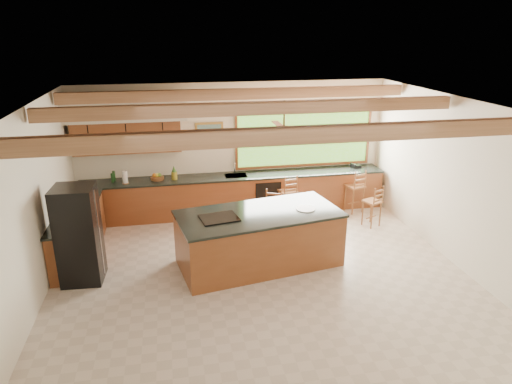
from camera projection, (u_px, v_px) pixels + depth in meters
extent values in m
plane|color=beige|center=(261.00, 273.00, 8.14)|extent=(7.20, 7.20, 0.00)
cube|color=silver|center=(233.00, 147.00, 10.63)|extent=(7.20, 0.04, 3.00)
cube|color=silver|center=(325.00, 303.00, 4.63)|extent=(7.20, 0.04, 3.00)
cube|color=silver|center=(31.00, 210.00, 6.99)|extent=(0.04, 6.50, 3.00)
cube|color=silver|center=(455.00, 182.00, 8.27)|extent=(0.04, 6.50, 3.00)
cube|color=#A87354|center=(261.00, 105.00, 7.12)|extent=(7.20, 6.50, 0.04)
cube|color=#A87B54|center=(287.00, 136.00, 5.69)|extent=(7.10, 0.15, 0.22)
cube|color=#A87B54|center=(255.00, 108.00, 7.63)|extent=(7.10, 0.15, 0.22)
cube|color=#A87B54|center=(239.00, 94.00, 9.29)|extent=(7.10, 0.15, 0.22)
cube|color=brown|center=(127.00, 137.00, 9.90)|extent=(2.30, 0.35, 0.70)
cube|color=beige|center=(124.00, 110.00, 9.64)|extent=(2.60, 0.50, 0.48)
cylinder|color=#FFEABF|center=(91.00, 122.00, 9.59)|extent=(0.10, 0.10, 0.01)
cylinder|color=#FFEABF|center=(159.00, 119.00, 9.84)|extent=(0.10, 0.10, 0.01)
cube|color=#7BB340|center=(304.00, 138.00, 10.85)|extent=(3.20, 0.04, 1.30)
cube|color=#A87833|center=(209.00, 134.00, 10.39)|extent=(0.64, 0.03, 0.54)
cube|color=#417658|center=(209.00, 134.00, 10.37)|extent=(0.54, 0.01, 0.44)
cube|color=brown|center=(236.00, 195.00, 10.68)|extent=(7.00, 0.65, 0.88)
cube|color=black|center=(236.00, 176.00, 10.52)|extent=(7.04, 0.69, 0.04)
cube|color=brown|center=(79.00, 234.00, 8.66)|extent=(0.65, 2.35, 0.88)
cube|color=black|center=(76.00, 212.00, 8.50)|extent=(0.69, 2.39, 0.04)
cube|color=black|center=(268.00, 199.00, 10.51)|extent=(0.60, 0.02, 0.78)
cube|color=silver|center=(236.00, 176.00, 10.52)|extent=(0.50, 0.38, 0.03)
cylinder|color=silver|center=(234.00, 167.00, 10.65)|extent=(0.03, 0.03, 0.30)
cylinder|color=silver|center=(235.00, 163.00, 10.51)|extent=(0.03, 0.20, 0.03)
cylinder|color=silver|center=(125.00, 177.00, 9.94)|extent=(0.12, 0.12, 0.29)
cylinder|color=#193E19|center=(114.00, 176.00, 10.13)|extent=(0.06, 0.06, 0.22)
cylinder|color=#193E19|center=(112.00, 178.00, 10.02)|extent=(0.06, 0.06, 0.21)
cube|color=black|center=(356.00, 166.00, 11.10)|extent=(0.26, 0.23, 0.10)
cube|color=brown|center=(259.00, 239.00, 8.34)|extent=(3.05, 1.80, 0.97)
cube|color=black|center=(259.00, 214.00, 8.17)|extent=(3.10, 1.85, 0.04)
cube|color=black|center=(219.00, 218.00, 7.90)|extent=(0.72, 0.61, 0.02)
cylinder|color=silver|center=(306.00, 209.00, 8.31)|extent=(0.35, 0.35, 0.02)
cube|color=black|center=(79.00, 235.00, 7.66)|extent=(0.70, 0.68, 1.70)
cube|color=silver|center=(99.00, 233.00, 7.72)|extent=(0.02, 0.05, 1.56)
cube|color=brown|center=(288.00, 191.00, 10.39)|extent=(0.43, 0.43, 0.04)
cylinder|color=brown|center=(283.00, 207.00, 10.34)|extent=(0.04, 0.04, 0.60)
cylinder|color=brown|center=(295.00, 206.00, 10.39)|extent=(0.04, 0.04, 0.60)
cylinder|color=brown|center=(280.00, 202.00, 10.61)|extent=(0.04, 0.04, 0.60)
cylinder|color=brown|center=(292.00, 202.00, 10.66)|extent=(0.04, 0.04, 0.60)
cube|color=brown|center=(275.00, 206.00, 9.51)|extent=(0.49, 0.49, 0.04)
cylinder|color=brown|center=(269.00, 223.00, 9.46)|extent=(0.04, 0.04, 0.61)
cylinder|color=brown|center=(283.00, 222.00, 9.51)|extent=(0.04, 0.04, 0.61)
cylinder|color=brown|center=(266.00, 218.00, 9.74)|extent=(0.04, 0.04, 0.61)
cylinder|color=brown|center=(280.00, 217.00, 9.79)|extent=(0.04, 0.04, 0.61)
cube|color=brown|center=(373.00, 201.00, 9.93)|extent=(0.44, 0.44, 0.04)
cylinder|color=brown|center=(368.00, 217.00, 9.88)|extent=(0.03, 0.03, 0.55)
cylinder|color=brown|center=(380.00, 216.00, 9.93)|extent=(0.03, 0.03, 0.55)
cylinder|color=brown|center=(363.00, 212.00, 10.12)|extent=(0.03, 0.03, 0.55)
cylinder|color=brown|center=(374.00, 211.00, 10.17)|extent=(0.03, 0.03, 0.55)
cube|color=brown|center=(355.00, 186.00, 10.68)|extent=(0.47, 0.47, 0.04)
cylinder|color=brown|center=(350.00, 202.00, 10.62)|extent=(0.04, 0.04, 0.62)
cylinder|color=brown|center=(362.00, 201.00, 10.68)|extent=(0.04, 0.04, 0.62)
cylinder|color=brown|center=(346.00, 197.00, 10.90)|extent=(0.04, 0.04, 0.62)
cylinder|color=brown|center=(357.00, 197.00, 10.95)|extent=(0.04, 0.04, 0.62)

